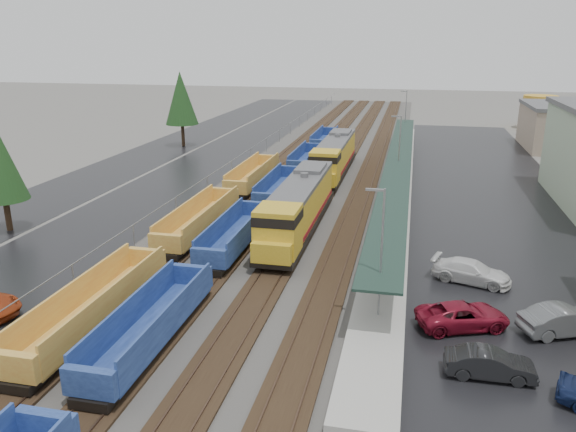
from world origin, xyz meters
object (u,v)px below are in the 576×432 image
(well_string_yellow, at_px, (94,308))
(parked_car_east_e, at_px, (565,321))
(locomotive_trail, at_px, (334,157))
(parked_car_east_b, at_px, (463,316))
(storage_tank, at_px, (539,112))
(parked_car_east_c, at_px, (471,272))
(parked_car_east_a, at_px, (490,364))
(well_string_blue, at_px, (236,235))
(locomotive_lead, at_px, (298,207))

(well_string_yellow, height_order, parked_car_east_e, well_string_yellow)
(locomotive_trail, height_order, parked_car_east_b, locomotive_trail)
(storage_tank, xyz_separation_m, parked_car_east_c, (-17.50, -72.59, -2.22))
(parked_car_east_a, bearing_deg, parked_car_east_e, -41.71)
(well_string_yellow, relative_size, parked_car_east_b, 15.38)
(storage_tank, bearing_deg, parked_car_east_e, -99.49)
(well_string_yellow, xyz_separation_m, parked_car_east_b, (20.11, 4.31, -0.43))
(locomotive_trail, distance_m, parked_car_east_e, 38.17)
(parked_car_east_b, bearing_deg, locomotive_trail, -1.12)
(parked_car_east_a, bearing_deg, well_string_yellow, 87.67)
(storage_tank, bearing_deg, well_string_blue, -116.31)
(locomotive_lead, relative_size, well_string_blue, 0.20)
(well_string_yellow, relative_size, parked_car_east_a, 18.76)
(storage_tank, bearing_deg, parked_car_east_c, -103.55)
(locomotive_lead, distance_m, well_string_yellow, 19.44)
(well_string_blue, bearing_deg, locomotive_lead, 46.89)
(well_string_blue, bearing_deg, locomotive_trail, 81.01)
(locomotive_trail, height_order, well_string_yellow, locomotive_trail)
(well_string_blue, distance_m, parked_car_east_b, 18.50)
(locomotive_trail, distance_m, well_string_yellow, 39.51)
(storage_tank, relative_size, parked_car_east_e, 1.21)
(parked_car_east_a, bearing_deg, locomotive_lead, 34.56)
(locomotive_trail, distance_m, parked_car_east_a, 41.25)
(well_string_blue, xyz_separation_m, parked_car_east_a, (17.02, -13.83, -0.43))
(locomotive_trail, xyz_separation_m, parked_car_east_a, (13.02, -39.11, -1.69))
(parked_car_east_c, bearing_deg, storage_tank, 2.88)
(well_string_yellow, bearing_deg, parked_car_east_a, -1.17)
(locomotive_trail, bearing_deg, storage_tank, 55.61)
(locomotive_lead, height_order, parked_car_east_a, locomotive_lead)
(locomotive_trail, bearing_deg, parked_car_east_e, -62.72)
(parked_car_east_b, bearing_deg, parked_car_east_c, -29.35)
(locomotive_lead, bearing_deg, locomotive_trail, 90.00)
(well_string_yellow, bearing_deg, locomotive_trail, 78.31)
(parked_car_east_b, bearing_deg, locomotive_lead, 21.66)
(locomotive_trail, height_order, well_string_blue, locomotive_trail)
(well_string_yellow, relative_size, parked_car_east_e, 16.12)
(storage_tank, bearing_deg, locomotive_lead, -114.98)
(parked_car_east_a, bearing_deg, well_string_blue, 49.74)
(well_string_yellow, xyz_separation_m, parked_car_east_e, (25.48, 4.78, -0.34))
(storage_tank, relative_size, parked_car_east_b, 1.15)
(parked_car_east_b, relative_size, parked_car_east_e, 1.05)
(well_string_blue, distance_m, parked_car_east_c, 17.32)
(locomotive_lead, bearing_deg, parked_car_east_c, -27.57)
(well_string_blue, bearing_deg, parked_car_east_c, -8.56)
(well_string_blue, bearing_deg, storage_tank, 63.69)
(locomotive_trail, distance_m, parked_car_east_b, 36.47)
(parked_car_east_b, bearing_deg, well_string_yellow, 81.57)
(well_string_blue, relative_size, parked_car_east_b, 19.43)
(parked_car_east_c, bearing_deg, parked_car_east_a, -164.08)
(storage_tank, bearing_deg, well_string_yellow, -114.84)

